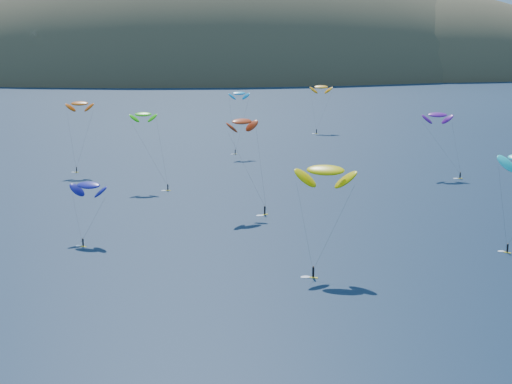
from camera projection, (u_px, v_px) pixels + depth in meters
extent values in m
ellipsoid|color=#3D3526|center=(222.00, 87.00, 619.61)|extent=(600.00, 300.00, 210.00)
ellipsoid|color=#3D3526|center=(39.00, 79.00, 629.00)|extent=(340.00, 240.00, 120.00)
ellipsoid|color=#3D3526|center=(408.00, 83.00, 617.83)|extent=(320.00, 220.00, 156.00)
cube|color=yellow|center=(77.00, 172.00, 210.50)|extent=(1.27, 0.39, 0.07)
cylinder|color=black|center=(77.00, 170.00, 210.32)|extent=(0.30, 0.30, 1.36)
sphere|color=#8C6047|center=(76.00, 167.00, 210.13)|extent=(0.23, 0.23, 0.23)
ellipsoid|color=#D04D07|center=(80.00, 103.00, 210.43)|extent=(7.90, 3.78, 4.37)
cube|color=yellow|center=(313.00, 278.00, 124.31)|extent=(1.69, 0.96, 0.09)
cylinder|color=black|center=(313.00, 272.00, 124.07)|extent=(0.38, 0.38, 1.74)
sphere|color=#8C6047|center=(313.00, 267.00, 123.84)|extent=(0.29, 0.29, 0.29)
ellipsoid|color=#EAD202|center=(326.00, 170.00, 127.78)|extent=(11.55, 8.00, 5.88)
cube|color=yellow|center=(168.00, 190.00, 187.96)|extent=(1.38, 0.40, 0.08)
cylinder|color=black|center=(168.00, 187.00, 187.75)|extent=(0.32, 0.32, 1.48)
sphere|color=#8C6047|center=(168.00, 184.00, 187.55)|extent=(0.25, 0.25, 0.25)
ellipsoid|color=#34E10F|center=(143.00, 114.00, 191.44)|extent=(6.99, 3.26, 3.89)
cube|color=yellow|center=(235.00, 154.00, 238.98)|extent=(1.29, 0.53, 0.07)
cylinder|color=black|center=(235.00, 152.00, 238.80)|extent=(0.29, 0.29, 1.34)
sphere|color=#8C6047|center=(235.00, 149.00, 238.62)|extent=(0.22, 0.22, 0.22)
ellipsoid|color=#038CD1|center=(239.00, 93.00, 237.23)|extent=(7.19, 4.06, 3.81)
cube|color=yellow|center=(507.00, 252.00, 137.77)|extent=(1.28, 1.33, 0.08)
cylinder|color=black|center=(508.00, 248.00, 137.56)|extent=(0.34, 0.34, 1.53)
sphere|color=#8C6047|center=(508.00, 244.00, 137.35)|extent=(0.26, 0.26, 0.26)
cube|color=yellow|center=(460.00, 178.00, 202.13)|extent=(1.51, 0.61, 0.08)
cylinder|color=black|center=(460.00, 175.00, 201.91)|extent=(0.34, 0.34, 1.57)
sphere|color=#8C6047|center=(460.00, 172.00, 201.70)|extent=(0.26, 0.26, 0.26)
ellipsoid|color=#60108C|center=(437.00, 115.00, 205.54)|extent=(8.96, 5.01, 4.76)
cube|color=yellow|center=(265.00, 215.00, 164.55)|extent=(1.67, 1.19, 0.09)
cylinder|color=black|center=(265.00, 210.00, 164.31)|extent=(0.38, 0.38, 1.75)
sphere|color=#8C6047|center=(265.00, 206.00, 164.07)|extent=(0.29, 0.29, 0.29)
ellipsoid|color=#B32E0D|center=(242.00, 121.00, 166.73)|extent=(8.99, 7.19, 4.55)
cube|color=yellow|center=(83.00, 246.00, 141.47)|extent=(1.35, 0.92, 0.07)
cylinder|color=black|center=(83.00, 242.00, 141.28)|extent=(0.31, 0.31, 1.41)
sphere|color=#8C6047|center=(83.00, 239.00, 141.09)|extent=(0.24, 0.24, 0.24)
ellipsoid|color=navy|center=(88.00, 185.00, 145.45)|extent=(8.82, 6.83, 4.47)
cube|color=yellow|center=(316.00, 134.00, 282.11)|extent=(1.44, 0.64, 0.08)
cylinder|color=black|center=(316.00, 131.00, 281.90)|extent=(0.33, 0.33, 1.49)
sphere|color=#8C6047|center=(317.00, 129.00, 281.70)|extent=(0.25, 0.25, 0.25)
ellipsoid|color=orange|center=(321.00, 87.00, 287.19)|extent=(9.20, 5.46, 4.81)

